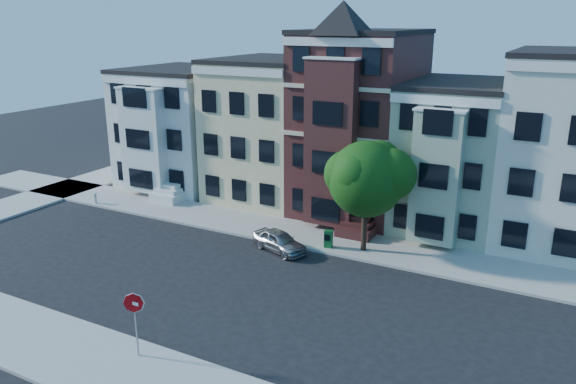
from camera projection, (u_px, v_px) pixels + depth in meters
The scene contains 12 objects.
ground at pixel (250, 292), 27.76m from camera, with size 120.00×120.00×0.00m, color black.
far_sidewalk at pixel (318, 237), 34.49m from camera, with size 60.00×4.00×0.15m, color #9E9B93.
near_sidewalk at pixel (138, 378), 20.99m from camera, with size 60.00×4.00×0.15m, color #9E9B93.
house_white at pixel (185, 128), 45.39m from camera, with size 8.00×9.00×9.00m, color silver.
house_yellow at pixel (271, 131), 41.66m from camera, with size 7.00×9.00×10.00m, color beige.
house_brown at pixel (360, 125), 38.23m from camera, with size 7.00×9.00×12.00m, color #401B19.
house_green at pixel (455, 157), 35.76m from camera, with size 6.00×9.00×9.00m, color #93A388.
street_tree at pixel (366, 184), 31.33m from camera, with size 6.79×6.79×7.90m, color #184D11, non-canonical shape.
parked_car at pixel (279, 241), 32.51m from camera, with size 1.45×3.61×1.23m, color #9FA1A6.
newspaper_box at pixel (328, 239), 32.71m from camera, with size 0.46×0.41×1.03m, color #135B25.
fire_hydrant at pixel (96, 199), 40.56m from camera, with size 0.22×0.22×0.62m, color beige.
stop_sign at pixel (136, 321), 21.82m from camera, with size 0.85×0.12×3.10m, color #A9060A, non-canonical shape.
Camera 1 is at (13.42, -21.26, 12.92)m, focal length 35.00 mm.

